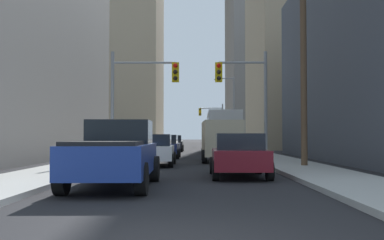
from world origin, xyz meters
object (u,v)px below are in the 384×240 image
sedan_maroon (239,155)px  traffic_signal_far_right (212,118)px  city_bus (222,130)px  pickup_truck_blue (115,154)px  cargo_van_beige (221,139)px  traffic_signal_near_right (244,89)px  traffic_signal_near_left (141,88)px  sedan_navy (165,146)px  sedan_black (173,143)px  sedan_white (154,150)px

sedan_maroon → traffic_signal_far_right: traffic_signal_far_right is taller
city_bus → traffic_signal_far_right: bearing=89.9°
city_bus → pickup_truck_blue: size_ratio=2.12×
pickup_truck_blue → sedan_maroon: 4.91m
cargo_van_beige → traffic_signal_near_right: 3.14m
traffic_signal_near_left → city_bus: bearing=70.5°
pickup_truck_blue → sedan_maroon: size_ratio=1.29×
city_bus → pickup_truck_blue: 26.87m
sedan_navy → traffic_signal_far_right: size_ratio=0.70×
city_bus → sedan_black: city_bus is taller
traffic_signal_near_right → cargo_van_beige: bearing=138.6°
pickup_truck_blue → traffic_signal_near_right: size_ratio=0.91×
sedan_maroon → traffic_signal_near_right: traffic_signal_near_right is taller
sedan_maroon → sedan_white: 7.06m
sedan_navy → traffic_signal_near_right: bearing=-49.4°
sedan_maroon → traffic_signal_near_left: bearing=117.3°
pickup_truck_blue → cargo_van_beige: bearing=74.0°
sedan_maroon → sedan_black: bearing=97.7°
pickup_truck_blue → sedan_white: size_ratio=1.29×
city_bus → sedan_black: (-4.42, 3.56, -1.16)m
cargo_van_beige → traffic_signal_far_right: (0.89, 39.05, 2.74)m
sedan_white → traffic_signal_near_left: 4.20m
sedan_white → pickup_truck_blue: bearing=-91.6°
sedan_navy → pickup_truck_blue: bearing=-90.8°
cargo_van_beige → sedan_black: 17.60m
sedan_white → traffic_signal_far_right: 42.90m
traffic_signal_near_left → traffic_signal_far_right: size_ratio=1.00×
sedan_black → traffic_signal_far_right: size_ratio=0.70×
sedan_white → traffic_signal_near_left: bearing=110.8°
sedan_white → sedan_black: (-0.15, 20.74, 0.00)m
pickup_truck_blue → sedan_maroon: pickup_truck_blue is taller
sedan_maroon → traffic_signal_near_left: 10.21m
sedan_white → traffic_signal_near_right: traffic_signal_near_right is taller
sedan_black → pickup_truck_blue: bearing=-90.2°
sedan_maroon → traffic_signal_near_right: (1.10, 8.59, 3.22)m
cargo_van_beige → sedan_black: cargo_van_beige is taller
sedan_white → traffic_signal_far_right: traffic_signal_far_right is taller
traffic_signal_far_right → cargo_van_beige: bearing=-91.3°
sedan_black → sedan_white: bearing=-89.6°
city_bus → sedan_white: size_ratio=2.72×
cargo_van_beige → traffic_signal_far_right: bearing=88.7°
traffic_signal_near_left → sedan_navy: bearing=80.3°
traffic_signal_far_right → sedan_maroon: bearing=-90.9°
cargo_van_beige → traffic_signal_far_right: traffic_signal_far_right is taller
sedan_white → traffic_signal_far_right: size_ratio=0.71×
traffic_signal_far_right → traffic_signal_near_right: bearing=-89.6°
city_bus → pickup_truck_blue: city_bus is taller
sedan_white → traffic_signal_near_left: size_ratio=0.71×
pickup_truck_blue → cargo_van_beige: 13.31m
sedan_navy → traffic_signal_far_right: bearing=82.9°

